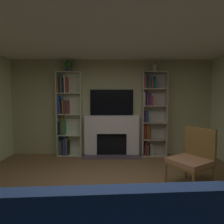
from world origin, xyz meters
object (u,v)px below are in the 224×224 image
at_px(fireplace, 112,134).
at_px(bookshelf_left, 67,115).
at_px(tv, 112,102).
at_px(armchair, 193,157).
at_px(vase_with_flowers, 155,67).
at_px(potted_plant, 69,65).
at_px(bookshelf_right, 151,114).

xyz_separation_m(fireplace, bookshelf_left, (-1.25, 0.01, 0.53)).
height_order(tv, bookshelf_left, bookshelf_left).
distance_m(bookshelf_left, armchair, 3.33).
relative_size(fireplace, vase_with_flowers, 4.73).
height_order(tv, vase_with_flowers, vase_with_flowers).
xyz_separation_m(potted_plant, armchair, (2.60, -1.82, -1.94)).
bearing_deg(bookshelf_left, tv, 3.12).
xyz_separation_m(bookshelf_right, armchair, (0.36, -1.85, -0.62)).
xyz_separation_m(bookshelf_left, armchair, (2.69, -1.87, -0.59)).
xyz_separation_m(tv, bookshelf_left, (-1.25, -0.07, -0.36)).
distance_m(bookshelf_right, vase_with_flowers, 1.29).
relative_size(tv, bookshelf_left, 0.52).
height_order(tv, bookshelf_right, bookshelf_right).
relative_size(potted_plant, vase_with_flowers, 0.91).
bearing_deg(tv, fireplace, -90.00).
relative_size(fireplace, armchair, 1.54).
height_order(potted_plant, vase_with_flowers, vase_with_flowers).
height_order(bookshelf_right, vase_with_flowers, vase_with_flowers).
relative_size(tv, potted_plant, 3.88).
bearing_deg(bookshelf_right, fireplace, 179.29).
bearing_deg(tv, vase_with_flowers, -5.97).
height_order(fireplace, vase_with_flowers, vase_with_flowers).
bearing_deg(bookshelf_left, bookshelf_right, -0.51).
bearing_deg(potted_plant, tv, 5.91).
xyz_separation_m(bookshelf_left, bookshelf_right, (2.33, -0.02, 0.03)).
bearing_deg(bookshelf_right, bookshelf_left, 179.49).
xyz_separation_m(fireplace, vase_with_flowers, (1.16, -0.05, 1.85)).
bearing_deg(fireplace, tv, 90.00).
distance_m(bookshelf_left, bookshelf_right, 2.33).
xyz_separation_m(fireplace, potted_plant, (-1.16, -0.04, 1.88)).
distance_m(fireplace, bookshelf_right, 1.22).
distance_m(vase_with_flowers, armchair, 2.65).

